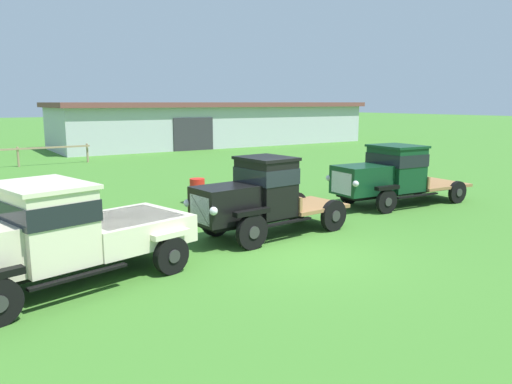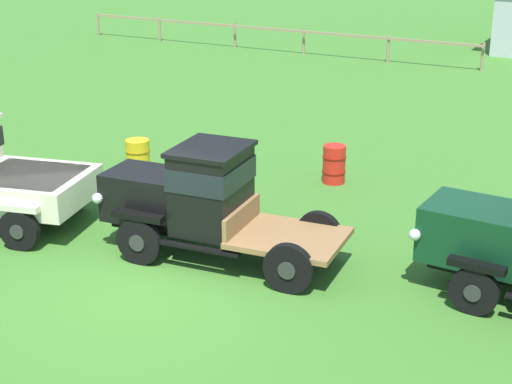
{
  "view_description": "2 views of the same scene",
  "coord_description": "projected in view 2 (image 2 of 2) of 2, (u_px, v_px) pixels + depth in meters",
  "views": [
    {
      "loc": [
        -7.03,
        -9.02,
        3.54
      ],
      "look_at": [
        0.62,
        2.82,
        1.0
      ],
      "focal_mm": 35.0,
      "sensor_mm": 36.0,
      "label": 1
    },
    {
      "loc": [
        7.25,
        -9.49,
        6.17
      ],
      "look_at": [
        0.62,
        2.82,
        1.0
      ],
      "focal_mm": 55.0,
      "sensor_mm": 36.0,
      "label": 2
    }
  ],
  "objects": [
    {
      "name": "paddock_fence",
      "position": [
        267.0,
        32.0,
        34.35
      ],
      "size": [
        18.94,
        0.42,
        1.12
      ],
      "color": "#997F60",
      "rests_on": "ground"
    },
    {
      "name": "ground_plane",
      "position": [
        145.0,
        292.0,
        13.2
      ],
      "size": [
        240.0,
        240.0,
        0.0
      ],
      "primitive_type": "plane",
      "color": "#3D7528"
    },
    {
      "name": "oil_drum_near_fence",
      "position": [
        138.0,
        158.0,
        18.74
      ],
      "size": [
        0.6,
        0.6,
        0.88
      ],
      "color": "gold",
      "rests_on": "ground"
    },
    {
      "name": "oil_drum_beside_row",
      "position": [
        334.0,
        164.0,
        18.26
      ],
      "size": [
        0.56,
        0.56,
        0.9
      ],
      "color": "red",
      "rests_on": "ground"
    },
    {
      "name": "vintage_truck_second_in_line",
      "position": [
        200.0,
        198.0,
        14.25
      ],
      "size": [
        4.73,
        2.1,
        2.13
      ],
      "color": "black",
      "rests_on": "ground"
    }
  ]
}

